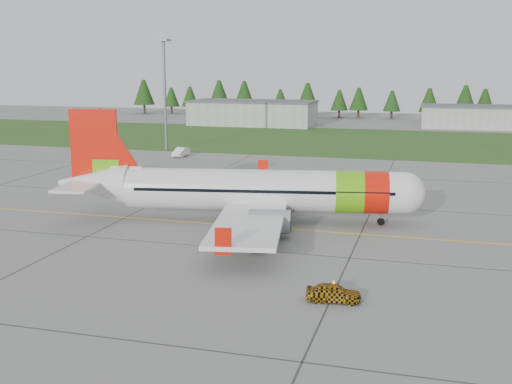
% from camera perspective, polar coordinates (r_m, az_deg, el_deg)
% --- Properties ---
extents(ground, '(320.00, 320.00, 0.00)m').
position_cam_1_polar(ground, '(57.29, -1.68, -5.09)').
color(ground, gray).
rests_on(ground, ground).
extents(aircraft, '(37.97, 35.44, 11.57)m').
position_cam_1_polar(aircraft, '(66.03, -0.10, 0.14)').
color(aircraft, white).
rests_on(aircraft, ground).
extents(follow_me_car, '(1.48, 1.68, 3.83)m').
position_cam_1_polar(follow_me_car, '(44.87, 6.95, -7.36)').
color(follow_me_car, orange).
rests_on(follow_me_car, ground).
extents(service_van, '(1.69, 1.59, 4.82)m').
position_cam_1_polar(service_van, '(113.19, -6.72, 4.36)').
color(service_van, white).
rests_on(service_van, ground).
extents(grass_strip, '(320.00, 50.00, 0.03)m').
position_cam_1_polar(grass_strip, '(136.37, 8.66, 4.50)').
color(grass_strip, '#30561E').
rests_on(grass_strip, ground).
extents(taxi_guideline, '(120.00, 0.25, 0.02)m').
position_cam_1_polar(taxi_guideline, '(64.68, 0.43, -3.13)').
color(taxi_guideline, gold).
rests_on(taxi_guideline, ground).
extents(hangar_west, '(32.00, 14.00, 6.00)m').
position_cam_1_polar(hangar_west, '(169.42, -0.29, 6.99)').
color(hangar_west, '#A8A8A3').
rests_on(hangar_west, ground).
extents(hangar_east, '(24.00, 12.00, 5.20)m').
position_cam_1_polar(hangar_east, '(171.15, 18.60, 6.31)').
color(hangar_east, '#A8A8A3').
rests_on(hangar_east, ground).
extents(floodlight_mast, '(0.50, 0.50, 20.00)m').
position_cam_1_polar(floodlight_mast, '(120.71, -8.09, 8.38)').
color(floodlight_mast, slate).
rests_on(floodlight_mast, ground).
extents(treeline, '(160.00, 8.00, 10.00)m').
position_cam_1_polar(treeline, '(191.43, 10.82, 7.91)').
color(treeline, '#1C3F14').
rests_on(treeline, ground).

